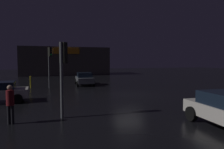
% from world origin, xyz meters
% --- Properties ---
extents(ground_plane, '(120.00, 120.00, 0.00)m').
position_xyz_m(ground_plane, '(0.00, 0.00, 0.00)').
color(ground_plane, black).
extents(store_building, '(17.52, 8.60, 5.66)m').
position_xyz_m(store_building, '(-3.14, 28.36, 2.83)').
color(store_building, '#4C4742').
rests_on(store_building, ground).
extents(traffic_signal_main, '(0.42, 0.42, 3.79)m').
position_xyz_m(traffic_signal_main, '(-5.84, -5.62, 2.66)').
color(traffic_signal_main, '#595B60').
rests_on(traffic_signal_main, ground).
extents(traffic_signal_opposite, '(0.42, 0.42, 4.29)m').
position_xyz_m(traffic_signal_opposite, '(-6.40, 6.27, 3.16)').
color(traffic_signal_opposite, '#595B60').
rests_on(traffic_signal_opposite, ground).
extents(car_near, '(2.22, 4.34, 1.49)m').
position_xyz_m(car_near, '(-2.46, 8.05, 0.77)').
color(car_near, slate).
rests_on(car_near, ground).
extents(pedestrian, '(0.40, 0.40, 1.78)m').
position_xyz_m(pedestrian, '(-8.20, -6.01, 1.05)').
color(pedestrian, black).
rests_on(pedestrian, ground).
extents(bollard_kerb_b, '(0.13, 0.13, 1.27)m').
position_xyz_m(bollard_kerb_b, '(-8.41, 7.25, 0.63)').
color(bollard_kerb_b, gold).
rests_on(bollard_kerb_b, ground).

